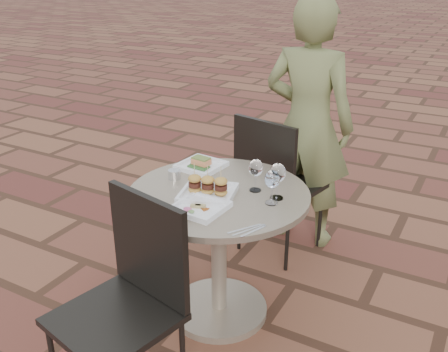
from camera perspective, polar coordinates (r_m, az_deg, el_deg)
The scene contains 13 objects.
ground at distance 2.92m, azimuth -3.19°, elevation -14.10°, with size 60.00×60.00×0.00m, color brown.
cafe_table at distance 2.57m, azimuth -0.59°, elevation -6.76°, with size 0.90×0.90×0.73m.
chair_far at distance 3.09m, azimuth 5.67°, elevation -0.05°, with size 0.52×0.52×0.93m.
chair_near at distance 2.11m, azimuth -10.59°, elevation -12.49°, with size 0.53×0.53×0.93m.
diner at distance 3.24m, azimuth 9.57°, elevation 5.77°, with size 0.59×0.39×1.62m, color #616537.
plate_salmon at distance 2.73m, azimuth -2.63°, elevation 1.28°, with size 0.24×0.24×0.06m.
plate_sliders at distance 2.39m, azimuth -1.86°, elevation -1.54°, with size 0.31×0.31×0.16m.
plate_tuna at distance 2.28m, azimuth -2.76°, elevation -3.57°, with size 0.23×0.23×0.03m.
wine_glass_right at distance 2.30m, azimuth 5.54°, elevation -0.48°, with size 0.07×0.07×0.17m.
wine_glass_mid at distance 2.43m, azimuth 3.66°, elevation 0.85°, with size 0.07×0.07×0.16m.
wine_glass_far at distance 2.35m, azimuth 6.15°, elevation 0.25°, with size 0.08×0.08×0.18m.
steel_ramekin at distance 2.60m, azimuth -5.70°, elevation 0.18°, with size 0.07×0.07×0.05m, color silver.
cutlery_set at distance 2.12m, azimuth 2.86°, elevation -6.18°, with size 0.08×0.17×0.00m, color silver, non-canonical shape.
Camera 1 is at (1.26, -1.94, 1.78)m, focal length 40.00 mm.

